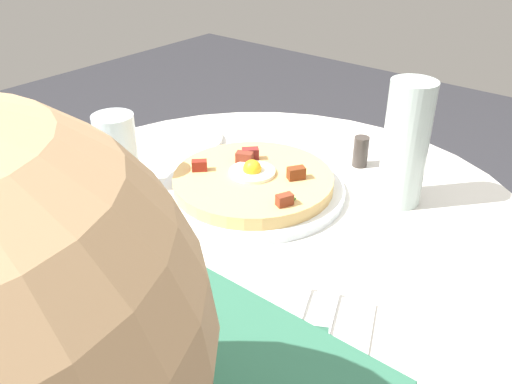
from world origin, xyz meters
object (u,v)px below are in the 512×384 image
Objects in this scene: bread_plate at (184,140)px; salt_shaker at (98,207)px; pizza_plate at (253,190)px; knife at (323,341)px; dining_table at (259,295)px; fork at (292,335)px; pepper_shaker at (361,152)px; breakfast_pizza at (253,180)px; water_glass at (118,155)px; water_bottle at (406,144)px.

bread_plate is 0.31m from salt_shaker.
knife is at bearing 52.16° from pizza_plate.
fork is at bearing 46.77° from dining_table.
breakfast_pizza is at bearing -23.62° from pepper_shaker.
salt_shaker is at bearing 21.20° from bread_plate.
pizza_plate reaches higher than dining_table.
bread_plate is 0.88× the size of knife.
fork is 1.00× the size of knife.
knife is at bearing 24.58° from pepper_shaker.
knife is 0.47m from pepper_shaker.
bread_plate is at bearing -158.80° from salt_shaker.
breakfast_pizza is 0.34m from fork.
water_glass is 0.68× the size of water_bottle.
dining_table is at bearing -41.00° from water_bottle.
knife is 1.30× the size of water_glass.
dining_table is 0.36m from bread_plate.
pepper_shaker is at bearing -177.71° from knife.
water_bottle is 0.15m from pepper_shaker.
water_glass is at bearing -67.66° from dining_table.
water_glass is (0.21, 0.06, 0.06)m from bread_plate.
dining_table is at bearing -155.52° from fork.
dining_table is 0.36m from water_bottle.
pepper_shaker reaches higher than dining_table.
water_glass is (-0.08, -0.46, 0.06)m from knife.
bread_plate is (-0.07, -0.24, -0.02)m from breakfast_pizza.
pizza_plate is at bearing -150.14° from knife.
fork is at bearing -90.00° from knife.
pizza_plate is at bearing 35.82° from breakfast_pizza.
dining_table is 0.32m from salt_shaker.
salt_shaker is (0.08, 0.05, -0.04)m from water_glass.
water_bottle is (-0.18, 0.15, 0.28)m from dining_table.
pepper_shaker is (-0.25, 0.04, 0.20)m from dining_table.
water_bottle is 0.49m from salt_shaker.
breakfast_pizza reaches higher than knife.
pizza_plate is 0.26m from salt_shaker.
bread_plate is 1.15× the size of water_glass.
bread_plate reaches higher than fork.
bread_plate is at bearing -81.84° from water_bottle.
bread_plate is 0.23m from water_glass.
bread_plate reaches higher than dining_table.
salt_shaker is (0.22, -0.13, 0.02)m from pizza_plate.
water_glass is at bearing -38.03° from pepper_shaker.
bread_plate is at bearing -106.00° from breakfast_pizza.
salt_shaker is at bearing -43.05° from water_bottle.
breakfast_pizza is at bearing -132.45° from dining_table.
water_glass is at bearing -54.62° from water_bottle.
breakfast_pizza reaches higher than dining_table.
salt_shaker is 0.95× the size of pepper_shaker.
pepper_shaker is at bearing 141.97° from water_glass.
dining_table is 4.88× the size of fork.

